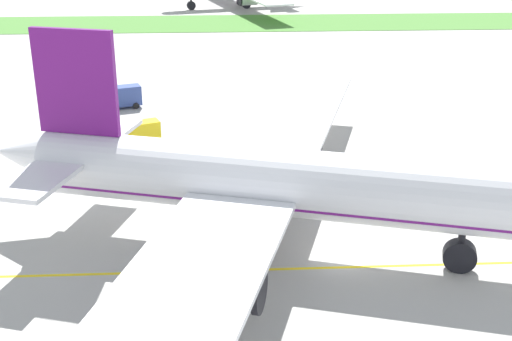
{
  "coord_description": "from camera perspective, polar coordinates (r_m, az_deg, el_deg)",
  "views": [
    {
      "loc": [
        -9.77,
        -49.65,
        28.31
      ],
      "look_at": [
        -6.56,
        10.36,
        3.98
      ],
      "focal_mm": 47.28,
      "sensor_mm": 36.0,
      "label": 1
    }
  ],
  "objects": [
    {
      "name": "airliner_foreground",
      "position": [
        56.43,
        0.77,
        -1.0
      ],
      "size": [
        49.66,
        78.79,
        18.36
      ],
      "color": "white",
      "rests_on": "ground"
    },
    {
      "name": "ground_plane",
      "position": [
        57.99,
        7.1,
        -7.37
      ],
      "size": [
        600.0,
        600.0,
        0.0
      ],
      "primitive_type": "plane",
      "color": "#ADAAA5",
      "rests_on": "ground"
    },
    {
      "name": "apron_taxi_line",
      "position": [
        56.68,
        7.36,
        -8.13
      ],
      "size": [
        280.0,
        0.36,
        0.01
      ],
      "primitive_type": "cube",
      "color": "yellow",
      "rests_on": "ground"
    },
    {
      "name": "service_truck_baggage_loader",
      "position": [
        83.22,
        -10.01,
        3.04
      ],
      "size": [
        6.06,
        4.0,
        3.21
      ],
      "color": "yellow",
      "rests_on": "ground"
    },
    {
      "name": "grass_median_strip",
      "position": [
        168.62,
        0.31,
        12.39
      ],
      "size": [
        320.0,
        24.0,
        0.1
      ],
      "primitive_type": "cube",
      "color": "#4C8438",
      "rests_on": "ground"
    },
    {
      "name": "service_truck_catering_van",
      "position": [
        99.83,
        -11.13,
        6.16
      ],
      "size": [
        5.57,
        3.81,
        3.22
      ],
      "color": "#33478C",
      "rests_on": "ground"
    }
  ]
}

